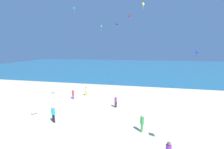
{
  "coord_description": "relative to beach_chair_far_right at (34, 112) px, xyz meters",
  "views": [
    {
      "loc": [
        3.32,
        -8.05,
        7.24
      ],
      "look_at": [
        0.0,
        8.64,
        4.09
      ],
      "focal_mm": 22.92,
      "sensor_mm": 36.0,
      "label": 1
    }
  ],
  "objects": [
    {
      "name": "beach_chair_far_left",
      "position": [
        -2.26,
        7.21,
        -0.01
      ],
      "size": [
        0.85,
        0.84,
        0.56
      ],
      "rotation": [
        0.0,
        0.0,
        2.39
      ],
      "color": "white",
      "rests_on": "ground_plane"
    },
    {
      "name": "kite_blue",
      "position": [
        20.4,
        12.51,
        6.28
      ],
      "size": [
        0.58,
        0.53,
        1.56
      ],
      "rotation": [
        0.0,
        0.0,
        5.88
      ],
      "color": "blue"
    },
    {
      "name": "person_6",
      "position": [
        2.18,
        5.26,
        0.58
      ],
      "size": [
        0.35,
        0.35,
        1.46
      ],
      "rotation": [
        0.0,
        0.0,
        4.93
      ],
      "color": "purple",
      "rests_on": "ground_plane"
    },
    {
      "name": "person_3",
      "position": [
        3.51,
        7.0,
        0.54
      ],
      "size": [
        0.39,
        0.39,
        1.39
      ],
      "rotation": [
        0.0,
        0.0,
        2.32
      ],
      "color": "yellow",
      "rests_on": "ground_plane"
    },
    {
      "name": "ground_plane",
      "position": [
        8.2,
        5.11,
        -0.26
      ],
      "size": [
        120.0,
        120.0,
        0.0
      ],
      "primitive_type": "plane",
      "color": "beige"
    },
    {
      "name": "person_5",
      "position": [
        3.31,
        -1.24,
        0.69
      ],
      "size": [
        0.42,
        0.42,
        1.65
      ],
      "rotation": [
        0.0,
        0.0,
        4.36
      ],
      "color": "black",
      "rests_on": "ground_plane"
    },
    {
      "name": "kite_red",
      "position": [
        8.87,
        19.18,
        13.75
      ],
      "size": [
        0.58,
        0.95,
        1.65
      ],
      "rotation": [
        0.0,
        0.0,
        2.52
      ],
      "color": "red"
    },
    {
      "name": "person_4",
      "position": [
        8.71,
        3.52,
        0.58
      ],
      "size": [
        0.41,
        0.41,
        1.47
      ],
      "rotation": [
        0.0,
        0.0,
        2.17
      ],
      "color": "black",
      "rests_on": "ground_plane"
    },
    {
      "name": "person_0",
      "position": [
        11.85,
        -1.21,
        0.66
      ],
      "size": [
        0.41,
        0.41,
        1.6
      ],
      "rotation": [
        0.0,
        0.0,
        5.91
      ],
      "color": "green",
      "rests_on": "ground_plane"
    },
    {
      "name": "kite_teal",
      "position": [
        -0.65,
        12.9,
        14.05
      ],
      "size": [
        0.37,
        0.44,
        1.33
      ],
      "rotation": [
        0.0,
        0.0,
        1.25
      ],
      "color": "#1EADAD"
    },
    {
      "name": "beach_chair_far_right",
      "position": [
        0.0,
        0.0,
        0.0
      ],
      "size": [
        0.76,
        0.77,
        0.57
      ],
      "rotation": [
        0.0,
        0.0,
        0.43
      ],
      "color": "white",
      "rests_on": "ground_plane"
    },
    {
      "name": "kite_black",
      "position": [
        6.01,
        19.83,
        12.21
      ],
      "size": [
        0.53,
        0.56,
        1.13
      ],
      "rotation": [
        0.0,
        0.0,
        0.97
      ],
      "color": "black"
    },
    {
      "name": "ocean_water",
      "position": [
        8.2,
        44.07,
        -0.24
      ],
      "size": [
        120.0,
        60.0,
        0.05
      ],
      "primitive_type": "cube",
      "color": "#236084",
      "rests_on": "ground_plane"
    },
    {
      "name": "kite_green",
      "position": [
        2.52,
        19.7,
        11.92
      ],
      "size": [
        0.68,
        0.63,
        1.54
      ],
      "rotation": [
        0.0,
        0.0,
        2.04
      ],
      "color": "green"
    },
    {
      "name": "kite_yellow",
      "position": [
        11.64,
        10.46,
        13.45
      ],
      "size": [
        0.4,
        0.36,
        1.16
      ],
      "rotation": [
        0.0,
        0.0,
        4.0
      ],
      "color": "yellow"
    }
  ]
}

